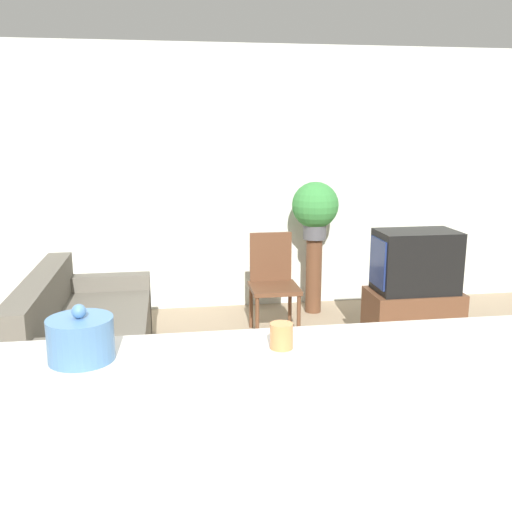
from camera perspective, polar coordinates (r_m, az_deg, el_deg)
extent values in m
cube|color=silver|center=(5.94, -6.35, 7.49)|extent=(9.00, 0.06, 2.70)
cube|color=#605B51|center=(4.63, -16.21, -8.74)|extent=(0.88, 1.77, 0.46)
cube|color=#605B51|center=(4.56, -20.75, -4.11)|extent=(0.20, 1.77, 0.34)
cube|color=#605B51|center=(3.87, -17.78, -12.15)|extent=(0.88, 0.16, 0.59)
cube|color=#605B51|center=(5.37, -15.19, -4.94)|extent=(0.88, 0.16, 0.59)
cube|color=brown|center=(5.09, 15.35, -6.28)|extent=(0.77, 0.45, 0.53)
cube|color=black|center=(4.95, 15.71, -0.51)|extent=(0.66, 0.41, 0.52)
cube|color=navy|center=(4.82, 12.10, -0.65)|extent=(0.02, 0.33, 0.40)
cube|color=brown|center=(5.26, 1.85, -3.24)|extent=(0.44, 0.44, 0.04)
cube|color=brown|center=(5.39, 1.47, -0.07)|extent=(0.40, 0.04, 0.47)
cylinder|color=brown|center=(5.12, 0.12, -6.38)|extent=(0.04, 0.04, 0.42)
cylinder|color=brown|center=(5.19, 4.29, -6.15)|extent=(0.04, 0.04, 0.42)
cylinder|color=brown|center=(5.48, -0.50, -5.09)|extent=(0.04, 0.04, 0.42)
cylinder|color=brown|center=(5.54, 3.41, -4.89)|extent=(0.04, 0.04, 0.42)
cylinder|color=brown|center=(5.92, 5.78, -1.96)|extent=(0.16, 0.16, 0.78)
cylinder|color=#4C4C51|center=(5.82, 5.88, 2.43)|extent=(0.24, 0.24, 0.15)
sphere|color=#38843D|center=(5.78, 5.95, 5.08)|extent=(0.47, 0.47, 0.47)
cube|color=beige|center=(2.40, -1.34, -21.43)|extent=(2.61, 0.44, 1.08)
cylinder|color=#4C7AAD|center=(2.12, -17.11, -7.94)|extent=(0.23, 0.23, 0.15)
sphere|color=#4C7AAD|center=(2.09, -17.30, -5.30)|extent=(0.05, 0.05, 0.05)
cylinder|color=#C6844C|center=(2.15, 2.56, -7.97)|extent=(0.09, 0.09, 0.10)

